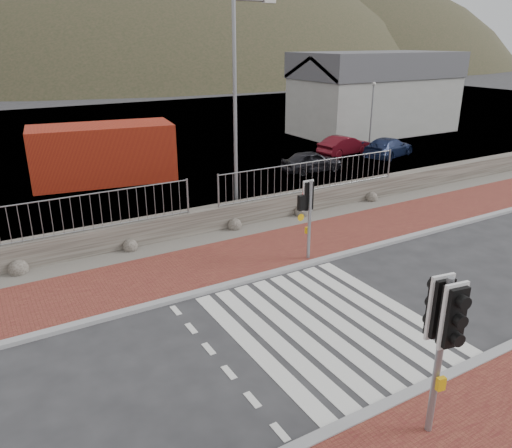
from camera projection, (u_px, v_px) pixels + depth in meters
ground at (326, 323)px, 12.45m from camera, size 220.00×220.00×0.00m
sidewalk_far at (240, 258)px, 16.07m from camera, size 40.00×3.00×0.08m
kerb_near at (419, 390)px, 10.01m from camera, size 40.00×0.25×0.12m
kerb_far at (264, 276)px, 14.86m from camera, size 40.00×0.25×0.12m
zebra_crossing at (326, 323)px, 12.45m from camera, size 4.62×5.60×0.01m
gravel_strip at (212, 238)px, 17.69m from camera, size 40.00×1.50×0.06m
stone_wall at (203, 221)px, 18.19m from camera, size 40.00×0.60×0.90m
railing at (203, 185)px, 17.59m from camera, size 18.07×0.07×1.22m
quay at (79, 140)px, 34.98m from camera, size 120.00×40.00×0.50m
water at (18, 95)px, 63.24m from camera, size 220.00×50.00×0.05m
harbor_building at (375, 93)px, 37.02m from camera, size 12.20×6.20×5.80m
hills_backdrop at (61, 206)px, 94.68m from camera, size 254.00×90.00×100.00m
traffic_signal_near at (444, 325)px, 8.22m from camera, size 0.48×0.33×3.12m
traffic_signal_far at (309, 204)px, 15.34m from camera, size 0.63×0.24×2.64m
streetlight at (238, 101)px, 18.35m from camera, size 1.71×0.24×8.05m
shipping_container at (103, 154)px, 24.43m from camera, size 7.04×3.75×2.79m
car_a at (312, 161)px, 26.46m from camera, size 3.43×1.61×1.13m
car_b at (344, 145)px, 30.33m from camera, size 3.69×1.72×1.17m
car_c at (388, 147)px, 29.81m from camera, size 4.33×2.79×1.17m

